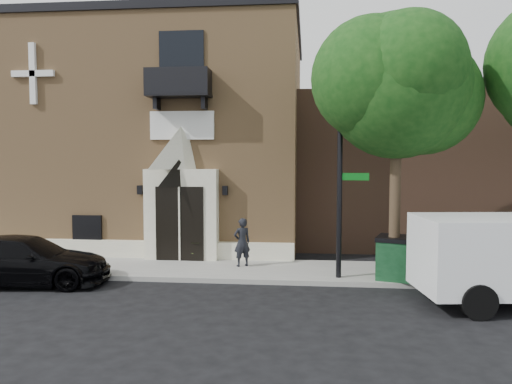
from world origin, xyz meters
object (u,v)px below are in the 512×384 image
(dumpster, at_px, (411,258))
(pedestrian_near, at_px, (242,242))
(street_sign, at_px, (340,179))
(black_sedan, at_px, (25,260))
(fire_hydrant, at_px, (418,268))

(dumpster, relative_size, pedestrian_near, 1.36)
(street_sign, bearing_deg, pedestrian_near, 165.31)
(black_sedan, distance_m, street_sign, 9.67)
(street_sign, distance_m, pedestrian_near, 3.99)
(fire_hydrant, bearing_deg, street_sign, 170.87)
(street_sign, distance_m, fire_hydrant, 3.41)
(street_sign, height_order, pedestrian_near, street_sign)
(black_sedan, height_order, dumpster, black_sedan)
(black_sedan, xyz_separation_m, dumpster, (11.37, 1.11, 0.08))
(dumpster, distance_m, pedestrian_near, 5.38)
(street_sign, bearing_deg, black_sedan, -165.69)
(dumpster, bearing_deg, pedestrian_near, -177.34)
(street_sign, relative_size, fire_hydrant, 7.02)
(fire_hydrant, xyz_separation_m, pedestrian_near, (-5.35, 1.58, 0.39))
(street_sign, height_order, fire_hydrant, street_sign)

